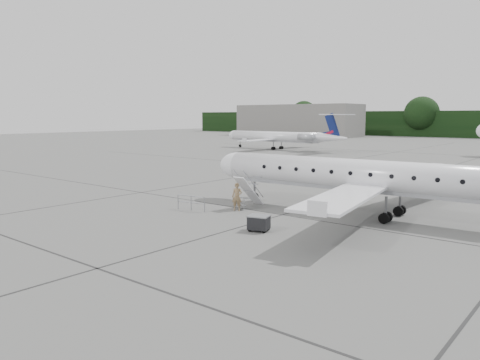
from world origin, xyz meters
The scene contains 8 objects.
ground centered at (0.00, 0.00, 0.00)m, with size 320.00×320.00×0.00m, color slate.
terminal_building centered at (-70.00, 110.00, 5.00)m, with size 40.00×14.00×10.00m, color slate.
main_regional_jet centered at (-0.07, 7.95, 3.61)m, with size 28.15×20.27×7.22m, color white, non-canonical shape.
airstair centered at (-8.34, 5.31, 1.13)m, with size 0.85×2.44×2.26m, color white, non-canonical shape.
passenger centered at (-8.28, 3.94, 0.95)m, with size 0.69×0.45×1.89m, color olive.
safety_railing centered at (-10.70, 1.99, 0.50)m, with size 2.20×0.08×1.00m, color gray, non-canonical shape.
baggage_cart centered at (-3.70, 0.29, 0.48)m, with size 1.10×0.89×0.95m, color black, non-canonical shape.
bg_regional_left centered at (-40.38, 54.00, 3.41)m, with size 26.02×18.73×6.82m, color white, non-canonical shape.
Camera 1 is at (11.52, -20.09, 6.35)m, focal length 35.00 mm.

